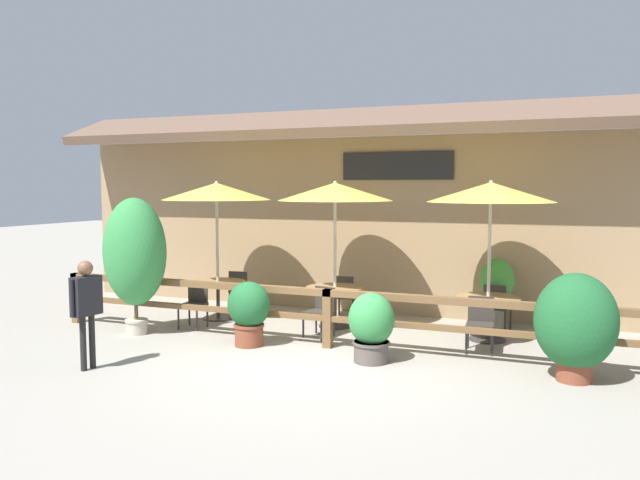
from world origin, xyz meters
TOP-DOWN VIEW (x-y plane):
  - ground_plane at (0.00, 0.00)m, footprint 60.00×60.00m
  - building_facade at (0.00, 4.10)m, footprint 14.28×1.49m
  - patio_railing at (0.00, 1.05)m, footprint 10.40×0.14m
  - patio_umbrella_near at (-2.78, 2.32)m, footprint 2.10×2.10m
  - dining_table_near at (-2.78, 2.32)m, footprint 1.09×1.09m
  - chair_near_streetside at (-2.79, 1.50)m, footprint 0.44×0.44m
  - chair_near_wallside at (-2.74, 3.14)m, footprint 0.47×0.47m
  - patio_umbrella_middle at (-0.41, 2.50)m, footprint 2.10×2.10m
  - dining_table_middle at (-0.41, 2.50)m, footprint 1.09×1.09m
  - chair_middle_streetside at (-0.38, 1.72)m, footprint 0.51×0.51m
  - chair_middle_wallside at (-0.48, 3.28)m, footprint 0.45×0.45m
  - patio_umbrella_far at (2.35, 2.48)m, footprint 2.10×2.10m
  - dining_table_far at (2.35, 2.48)m, footprint 1.09×1.09m
  - chair_far_streetside at (2.31, 1.73)m, footprint 0.45×0.45m
  - chair_far_wallside at (2.41, 3.23)m, footprint 0.49×0.49m
  - potted_plant_entrance_palm at (3.68, 0.62)m, footprint 1.07×0.96m
  - potted_plant_small_flowering at (-1.24, 0.70)m, footprint 0.71×0.64m
  - potted_plant_tall_tropical at (-3.47, 0.70)m, footprint 1.12×1.01m
  - potted_plant_corner_fern at (0.89, 0.51)m, footprint 0.69×0.62m
  - potted_plant_broad_leaf at (2.38, 3.55)m, footprint 0.61×0.55m
  - pedestrian at (-2.75, -1.32)m, footprint 0.25×0.55m

SIDE VIEW (x-z plane):
  - ground_plane at x=0.00m, z-range 0.00..0.00m
  - chair_near_streetside at x=-2.79m, z-range 0.05..0.90m
  - chair_near_wallside at x=-2.74m, z-range 0.05..0.90m
  - chair_middle_streetside at x=-0.38m, z-range 0.05..0.90m
  - chair_middle_wallside at x=-0.48m, z-range 0.05..0.90m
  - chair_far_streetside at x=2.31m, z-range 0.05..0.90m
  - chair_far_wallside at x=2.41m, z-range 0.05..0.90m
  - potted_plant_corner_fern at x=0.89m, z-range 0.02..1.06m
  - potted_plant_small_flowering at x=-1.24m, z-range 0.05..1.11m
  - dining_table_near at x=-2.78m, z-range 0.23..0.97m
  - dining_table_middle at x=-0.41m, z-range 0.23..0.97m
  - dining_table_far at x=2.35m, z-range 0.23..0.97m
  - patio_railing at x=0.00m, z-range 0.22..1.17m
  - potted_plant_entrance_palm at x=3.68m, z-range 0.05..1.51m
  - potted_plant_broad_leaf at x=2.38m, z-range 0.15..1.43m
  - pedestrian at x=-2.75m, z-range 0.22..1.78m
  - potted_plant_tall_tropical at x=-3.47m, z-range 0.23..2.63m
  - building_facade at x=0.00m, z-range 0.05..4.28m
  - patio_umbrella_near at x=-2.78m, z-range 1.14..3.84m
  - patio_umbrella_middle at x=-0.41m, z-range 1.14..3.84m
  - patio_umbrella_far at x=2.35m, z-range 1.14..3.84m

